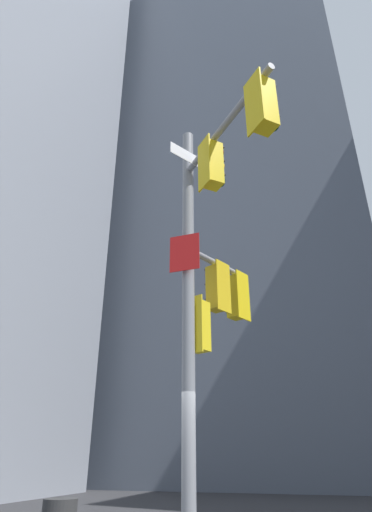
% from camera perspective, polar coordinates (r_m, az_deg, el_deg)
% --- Properties ---
extents(building_mid_block, '(15.67, 15.67, 37.89)m').
position_cam_1_polar(building_mid_block, '(34.30, 7.76, 5.36)').
color(building_mid_block, '#4C5460').
rests_on(building_mid_block, ground).
extents(signal_pole_assembly, '(2.56, 4.23, 8.45)m').
position_cam_1_polar(signal_pole_assembly, '(8.50, 3.16, -1.27)').
color(signal_pole_assembly, gray).
rests_on(signal_pole_assembly, ground).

